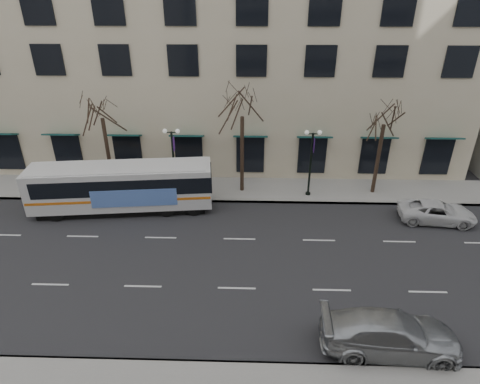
{
  "coord_description": "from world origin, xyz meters",
  "views": [
    {
      "loc": [
        0.65,
        -18.7,
        14.31
      ],
      "look_at": [
        0.08,
        1.05,
        4.0
      ],
      "focal_mm": 30.0,
      "sensor_mm": 36.0,
      "label": 1
    }
  ],
  "objects_px": {
    "tree_far_mid": "(242,103)",
    "silver_car": "(390,334)",
    "tree_far_right": "(386,111)",
    "lamp_post_right": "(311,160)",
    "lamp_post_left": "(174,159)",
    "white_pickup": "(437,212)",
    "tree_far_left": "(100,105)",
    "city_bus": "(123,186)"
  },
  "relations": [
    {
      "from": "lamp_post_left",
      "to": "lamp_post_right",
      "type": "relative_size",
      "value": 1.0
    },
    {
      "from": "tree_far_mid",
      "to": "tree_far_right",
      "type": "xyz_separation_m",
      "value": [
        10.0,
        -0.0,
        -0.48
      ]
    },
    {
      "from": "lamp_post_right",
      "to": "silver_car",
      "type": "distance_m",
      "value": 14.48
    },
    {
      "from": "tree_far_left",
      "to": "lamp_post_left",
      "type": "xyz_separation_m",
      "value": [
        5.01,
        -0.6,
        -3.75
      ]
    },
    {
      "from": "tree_far_mid",
      "to": "silver_car",
      "type": "distance_m",
      "value": 17.38
    },
    {
      "from": "tree_far_left",
      "to": "lamp_post_left",
      "type": "bearing_deg",
      "value": -6.83
    },
    {
      "from": "tree_far_right",
      "to": "lamp_post_left",
      "type": "distance_m",
      "value": 15.4
    },
    {
      "from": "silver_car",
      "to": "tree_far_right",
      "type": "bearing_deg",
      "value": -9.67
    },
    {
      "from": "tree_far_left",
      "to": "lamp_post_left",
      "type": "distance_m",
      "value": 6.29
    },
    {
      "from": "white_pickup",
      "to": "tree_far_mid",
      "type": "bearing_deg",
      "value": 79.98
    },
    {
      "from": "tree_far_mid",
      "to": "lamp_post_left",
      "type": "distance_m",
      "value": 6.4
    },
    {
      "from": "city_bus",
      "to": "tree_far_right",
      "type": "bearing_deg",
      "value": 3.0
    },
    {
      "from": "tree_far_left",
      "to": "city_bus",
      "type": "height_order",
      "value": "tree_far_left"
    },
    {
      "from": "lamp_post_left",
      "to": "white_pickup",
      "type": "distance_m",
      "value": 18.63
    },
    {
      "from": "tree_far_mid",
      "to": "city_bus",
      "type": "distance_m",
      "value": 10.08
    },
    {
      "from": "white_pickup",
      "to": "lamp_post_right",
      "type": "bearing_deg",
      "value": 74.48
    },
    {
      "from": "tree_far_left",
      "to": "tree_far_mid",
      "type": "relative_size",
      "value": 0.98
    },
    {
      "from": "lamp_post_left",
      "to": "white_pickup",
      "type": "relative_size",
      "value": 1.05
    },
    {
      "from": "tree_far_mid",
      "to": "lamp_post_right",
      "type": "bearing_deg",
      "value": -6.83
    },
    {
      "from": "tree_far_mid",
      "to": "lamp_post_left",
      "type": "relative_size",
      "value": 1.64
    },
    {
      "from": "lamp_post_left",
      "to": "tree_far_mid",
      "type": "bearing_deg",
      "value": 6.85
    },
    {
      "from": "tree_far_right",
      "to": "lamp_post_right",
      "type": "bearing_deg",
      "value": -173.15
    },
    {
      "from": "tree_far_right",
      "to": "tree_far_mid",
      "type": "bearing_deg",
      "value": 180.0
    },
    {
      "from": "tree_far_mid",
      "to": "white_pickup",
      "type": "relative_size",
      "value": 1.72
    },
    {
      "from": "tree_far_right",
      "to": "silver_car",
      "type": "height_order",
      "value": "tree_far_right"
    },
    {
      "from": "lamp_post_right",
      "to": "white_pickup",
      "type": "relative_size",
      "value": 1.05
    },
    {
      "from": "city_bus",
      "to": "silver_car",
      "type": "distance_m",
      "value": 19.1
    },
    {
      "from": "lamp_post_left",
      "to": "lamp_post_right",
      "type": "bearing_deg",
      "value": 0.0
    },
    {
      "from": "lamp_post_right",
      "to": "city_bus",
      "type": "height_order",
      "value": "lamp_post_right"
    },
    {
      "from": "tree_far_left",
      "to": "silver_car",
      "type": "bearing_deg",
      "value": -41.43
    },
    {
      "from": "tree_far_right",
      "to": "silver_car",
      "type": "relative_size",
      "value": 1.34
    },
    {
      "from": "silver_car",
      "to": "white_pickup",
      "type": "relative_size",
      "value": 1.21
    },
    {
      "from": "tree_far_right",
      "to": "lamp_post_right",
      "type": "xyz_separation_m",
      "value": [
        -4.99,
        -0.6,
        -3.48
      ]
    },
    {
      "from": "tree_far_left",
      "to": "city_bus",
      "type": "distance_m",
      "value": 5.99
    },
    {
      "from": "lamp_post_left",
      "to": "white_pickup",
      "type": "height_order",
      "value": "lamp_post_left"
    },
    {
      "from": "tree_far_right",
      "to": "white_pickup",
      "type": "height_order",
      "value": "tree_far_right"
    },
    {
      "from": "tree_far_left",
      "to": "white_pickup",
      "type": "bearing_deg",
      "value": -9.56
    },
    {
      "from": "city_bus",
      "to": "tree_far_mid",
      "type": "bearing_deg",
      "value": 13.74
    },
    {
      "from": "lamp_post_left",
      "to": "city_bus",
      "type": "relative_size",
      "value": 0.41
    },
    {
      "from": "tree_far_left",
      "to": "lamp_post_right",
      "type": "height_order",
      "value": "tree_far_left"
    },
    {
      "from": "tree_far_left",
      "to": "lamp_post_left",
      "type": "height_order",
      "value": "tree_far_left"
    },
    {
      "from": "tree_far_mid",
      "to": "silver_car",
      "type": "bearing_deg",
      "value": -65.38
    }
  ]
}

